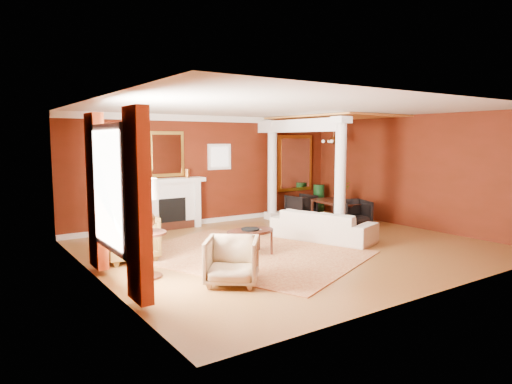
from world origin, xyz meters
TOP-DOWN VIEW (x-y plane):
  - ground at (0.00, 0.00)m, footprint 8.00×8.00m
  - room_shell at (0.00, 0.00)m, footprint 8.04×7.04m
  - fireplace at (-1.30, 3.32)m, footprint 1.85×0.42m
  - overmantel_mirror at (-1.30, 3.45)m, footprint 0.95×0.07m
  - flank_window_left at (-2.85, 3.46)m, footprint 0.70×0.07m
  - flank_window_right at (0.25, 3.46)m, footprint 0.70×0.07m
  - left_window at (-3.89, -0.60)m, footprint 0.21×2.55m
  - column_front at (1.70, 0.30)m, footprint 0.36×0.36m
  - column_back at (1.70, 3.00)m, footprint 0.36×0.36m
  - header_beam at (1.70, 1.90)m, footprint 0.30×3.20m
  - amber_ceiling at (2.85, 1.75)m, footprint 2.30×3.40m
  - dining_mirror at (2.90, 3.45)m, footprint 1.30×0.07m
  - chandelier at (2.90, 1.80)m, footprint 0.60×0.62m
  - crown_trim at (0.00, 3.46)m, footprint 8.00×0.08m
  - base_trim at (0.00, 3.46)m, footprint 8.00×0.08m
  - rug at (-1.13, 0.01)m, footprint 4.67×5.25m
  - sofa at (1.02, 0.12)m, footprint 1.43×2.39m
  - armchair_leopard at (-3.19, 0.89)m, footprint 0.92×0.97m
  - armchair_stripe at (-2.33, -1.42)m, footprint 1.09×1.08m
  - coffee_table at (-1.10, -0.10)m, footprint 1.00×1.00m
  - coffee_book at (-1.08, -0.15)m, footprint 0.15×0.02m
  - side_table at (-3.31, -0.34)m, footprint 0.66×0.66m
  - dining_table at (3.05, 1.71)m, footprint 0.80×1.68m
  - dining_chair_near at (2.72, 0.84)m, footprint 0.96×0.93m
  - dining_chair_far at (2.63, 2.83)m, footprint 0.80×0.76m
  - green_urn at (3.48, 3.00)m, footprint 0.38×0.38m
  - potted_plant at (3.08, 1.65)m, footprint 0.56×0.61m

SIDE VIEW (x-z plane):
  - ground at x=0.00m, z-range 0.00..0.00m
  - rug at x=-1.13m, z-range 0.00..0.02m
  - base_trim at x=0.00m, z-range 0.00..0.12m
  - green_urn at x=3.48m, z-range -0.10..0.81m
  - dining_chair_far at x=2.63m, z-range 0.00..0.73m
  - dining_chair_near at x=2.72m, z-range 0.00..0.78m
  - armchair_stripe at x=-2.33m, z-range 0.00..0.82m
  - sofa at x=1.02m, z-range 0.00..0.90m
  - dining_table at x=3.05m, z-range 0.00..0.90m
  - coffee_table at x=-1.10m, z-range 0.21..0.71m
  - armchair_leopard at x=-3.19m, z-range 0.00..0.95m
  - coffee_book at x=-1.08m, z-range 0.51..0.71m
  - fireplace at x=-1.30m, z-range 0.00..1.29m
  - potted_plant at x=3.08m, z-range 0.90..1.32m
  - side_table at x=-3.31m, z-range 0.30..1.94m
  - left_window at x=-3.89m, z-range 0.12..2.72m
  - column_front at x=1.70m, z-range 0.03..2.83m
  - column_back at x=1.70m, z-range 0.03..2.83m
  - dining_mirror at x=2.90m, z-range 0.70..2.40m
  - flank_window_left at x=-2.85m, z-range 1.45..2.15m
  - flank_window_right at x=0.25m, z-range 1.45..2.15m
  - overmantel_mirror at x=-1.30m, z-range 1.33..2.47m
  - room_shell at x=0.00m, z-range 0.56..3.48m
  - chandelier at x=2.90m, z-range 1.87..2.62m
  - header_beam at x=1.70m, z-range 2.46..2.78m
  - crown_trim at x=0.00m, z-range 2.74..2.90m
  - amber_ceiling at x=2.85m, z-range 2.85..2.89m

